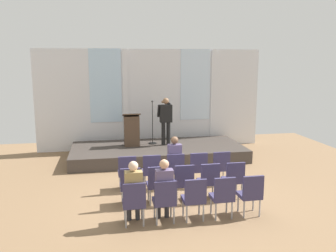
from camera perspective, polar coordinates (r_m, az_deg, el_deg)
name	(u,v)px	position (r m, az deg, el deg)	size (l,w,h in m)	color
ground_plane	(182,199)	(8.86, 2.23, -11.71)	(14.03, 14.03, 0.00)	#846647
rear_partition	(152,98)	(13.59, -2.59, 4.46)	(8.58, 0.14, 3.80)	silver
stage_platform	(158,152)	(12.36, -1.64, -4.23)	(5.91, 2.55, 0.43)	#3F3833
speaker	(166,118)	(12.35, -0.37, 1.34)	(0.50, 0.69, 1.66)	black
mic_stand	(153,134)	(12.63, -2.50, -1.37)	(0.28, 0.28, 1.55)	black
lectern	(132,130)	(12.34, -5.88, -0.66)	(0.60, 0.48, 1.16)	#4C3828
chair_r0_c0	(127,171)	(9.31, -6.60, -7.15)	(0.46, 0.44, 0.94)	#99999E
chair_r0_c1	(151,169)	(9.37, -2.71, -6.98)	(0.46, 0.44, 0.94)	#99999E
chair_r0_c2	(175,168)	(9.47, 1.11, -6.78)	(0.46, 0.44, 0.94)	#99999E
audience_r0_c2	(174,159)	(9.48, 1.02, -5.32)	(0.36, 0.39, 1.38)	#2D2D33
chair_r0_c3	(198,167)	(9.61, 4.83, -6.56)	(0.46, 0.44, 0.94)	#99999E
chair_r0_c4	(220,165)	(9.79, 8.42, -6.31)	(0.46, 0.44, 0.94)	#99999E
chair_r1_c0	(130,184)	(8.35, -6.11, -9.24)	(0.46, 0.44, 0.94)	#99999E
chair_r1_c1	(157,182)	(8.41, -1.76, -9.03)	(0.46, 0.44, 0.94)	#99999E
chair_r1_c2	(183,180)	(8.52, 2.50, -8.77)	(0.46, 0.44, 0.94)	#99999E
chair_r1_c3	(209,179)	(8.68, 6.61, -8.47)	(0.46, 0.44, 0.94)	#99999E
chair_r1_c4	(234,177)	(8.88, 10.56, -8.15)	(0.46, 0.44, 0.94)	#99999E
chair_r2_c0	(134,201)	(7.39, -5.49, -11.88)	(0.46, 0.44, 0.94)	#99999E
audience_r2_c0	(134,189)	(7.39, -5.57, -10.11)	(0.36, 0.39, 1.35)	#2D2D33
chair_r2_c1	(165,198)	(7.47, -0.55, -11.60)	(0.46, 0.44, 0.94)	#99999E
audience_r2_c1	(164,187)	(7.46, -0.66, -9.84)	(0.36, 0.39, 1.36)	#2D2D33
chair_r2_c2	(194,196)	(7.59, 4.25, -11.24)	(0.46, 0.44, 0.94)	#99999E
chair_r2_c3	(223,194)	(7.77, 8.85, -10.83)	(0.46, 0.44, 0.94)	#99999E
chair_r2_c4	(251,192)	(7.99, 13.21, -10.38)	(0.46, 0.44, 0.94)	#99999E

